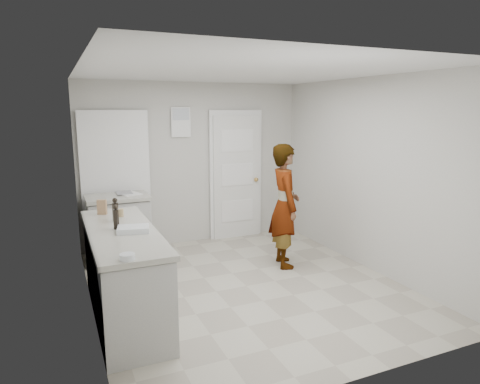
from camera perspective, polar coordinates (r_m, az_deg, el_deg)
name	(u,v)px	position (r m, az deg, el deg)	size (l,w,h in m)	color
ground	(246,286)	(5.27, 0.85, -12.42)	(4.00, 4.00, 0.00)	#9D9584
room_shell	(184,179)	(6.69, -7.44, 1.71)	(4.00, 4.00, 4.00)	beige
main_counter	(124,277)	(4.55, -15.20, -10.89)	(0.64, 1.96, 0.93)	beige
side_counter	(119,230)	(6.22, -15.83, -4.96)	(0.84, 0.61, 0.93)	beige
person	(285,206)	(5.73, 5.97, -1.83)	(0.60, 0.40, 1.65)	silver
cake_mix_box	(102,207)	(5.06, -17.93, -1.92)	(0.10, 0.05, 0.17)	#9F714F
spice_jar	(121,213)	(4.90, -15.57, -2.68)	(0.06, 0.06, 0.09)	tan
oil_cruet_a	(115,210)	(4.71, -16.29, -2.32)	(0.06, 0.06, 0.25)	black
oil_cruet_b	(116,217)	(4.39, -16.20, -3.28)	(0.05, 0.05, 0.25)	black
baking_dish	(133,229)	(4.28, -14.02, -4.86)	(0.34, 0.27, 0.05)	silver
egg_bowl	(127,257)	(3.52, -14.80, -8.35)	(0.12, 0.12, 0.05)	silver
papers	(129,194)	(6.18, -14.56, -0.21)	(0.25, 0.32, 0.01)	white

